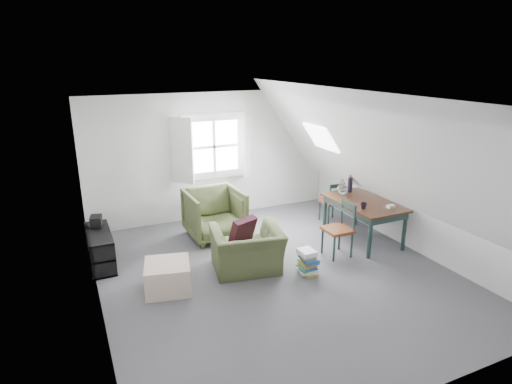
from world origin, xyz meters
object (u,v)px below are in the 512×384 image
dining_chair_near (340,228)px  armchair_near (247,270)px  dining_table (364,206)px  ottoman (168,276)px  dining_chair_far (332,201)px  media_shelf (101,250)px  armchair_far (215,237)px  magazine_stack (308,262)px

dining_chair_near → armchair_near: bearing=-80.3°
dining_table → dining_chair_near: bearing=-158.6°
dining_chair_near → ottoman: bearing=-76.3°
dining_chair_far → dining_chair_near: size_ratio=0.92×
armchair_near → dining_chair_far: size_ratio=1.25×
ottoman → media_shelf: media_shelf is taller
armchair_far → media_shelf: media_shelf is taller
ottoman → dining_chair_far: (3.56, 1.23, 0.23)m
armchair_near → ottoman: bearing=14.0°
armchair_near → media_shelf: (-2.01, 1.11, 0.24)m
ottoman → dining_table: (3.56, 0.27, 0.43)m
dining_table → armchair_near: bearing=-178.7°
armchair_near → dining_table: 2.41m
armchair_near → dining_table: size_ratio=0.71×
ottoman → dining_chair_near: bearing=-1.4°
dining_table → media_shelf: bearing=164.7°
ottoman → dining_chair_near: size_ratio=0.68×
dining_chair_far → armchair_near: bearing=9.2°
dining_table → armchair_far: bearing=149.2°
dining_table → dining_chair_far: dining_chair_far is taller
armchair_near → ottoman: size_ratio=1.68×
armchair_near → dining_chair_far: dining_chair_far is taller
armchair_far → magazine_stack: armchair_far is taller
dining_table → dining_chair_near: (-0.74, -0.34, -0.16)m
dining_chair_far → media_shelf: 4.34m
armchair_far → media_shelf: 2.03m
armchair_near → magazine_stack: size_ratio=2.69×
dining_chair_near → dining_table: bearing=129.9°
magazine_stack → ottoman: bearing=168.4°
dining_table → dining_chair_far: 0.98m
dining_chair_near → media_shelf: 3.81m
dining_chair_far → dining_chair_near: 1.49m
ottoman → media_shelf: bearing=123.0°
dining_chair_far → dining_chair_near: (-0.74, -1.29, 0.04)m
armchair_far → media_shelf: (-1.99, -0.30, 0.24)m
magazine_stack → media_shelf: bearing=150.1°
ottoman → armchair_near: bearing=3.7°
armchair_far → dining_chair_near: bearing=-45.8°
media_shelf → ottoman: bearing=-57.3°
armchair_near → media_shelf: media_shelf is taller
armchair_far → magazine_stack: (0.80, -1.90, 0.19)m
dining_table → magazine_stack: bearing=-159.3°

